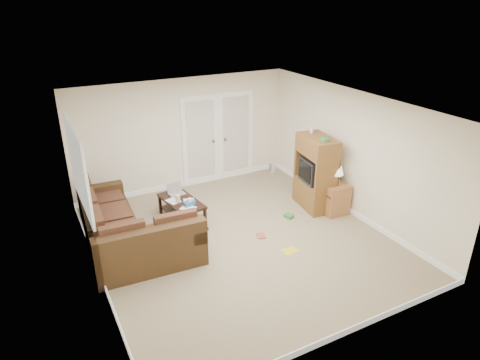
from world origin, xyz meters
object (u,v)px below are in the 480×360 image
tv_armoire (316,172)px  coffee_table (182,209)px  sectional_sofa (125,232)px  side_cabinet (334,196)px

tv_armoire → coffee_table: bearing=172.7°
sectional_sofa → coffee_table: sectional_sofa is taller
sectional_sofa → side_cabinet: 4.15m
coffee_table → side_cabinet: (2.87, -1.14, 0.13)m
sectional_sofa → tv_armoire: tv_armoire is taller
side_cabinet → sectional_sofa: bearing=173.9°
sectional_sofa → coffee_table: 1.34m
coffee_table → side_cabinet: 3.09m
sectional_sofa → coffee_table: size_ratio=2.45×
coffee_table → tv_armoire: 2.82m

